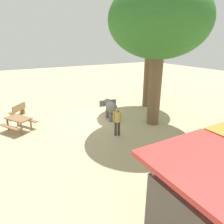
# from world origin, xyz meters

# --- Properties ---
(ground_plane) EXTENTS (60.00, 60.00, 0.00)m
(ground_plane) POSITION_xyz_m (0.00, 0.00, 0.00)
(ground_plane) COLOR tan
(elephant) EXTENTS (1.19, 1.79, 1.23)m
(elephant) POSITION_xyz_m (-0.76, 0.40, 0.79)
(elephant) COLOR slate
(elephant) RESTS_ON ground_plane
(person_handler) EXTENTS (0.48, 0.32, 1.62)m
(person_handler) POSITION_xyz_m (0.18, 2.84, 0.95)
(person_handler) COLOR #3F3833
(person_handler) RESTS_ON ground_plane
(shade_tree_main) EXTENTS (5.11, 4.68, 8.59)m
(shade_tree_main) POSITION_xyz_m (-4.67, -0.61, 6.67)
(shade_tree_main) COLOR brown
(shade_tree_main) RESTS_ON ground_plane
(shade_tree_secondary) EXTENTS (5.75, 5.27, 8.04)m
(shade_tree_secondary) POSITION_xyz_m (-2.68, 2.46, 5.92)
(shade_tree_secondary) COLOR brown
(shade_tree_secondary) RESTS_ON ground_plane
(wooden_bench) EXTENTS (1.20, 1.33, 0.88)m
(wooden_bench) POSITION_xyz_m (4.65, -3.12, 0.47)
(wooden_bench) COLOR #9E7A51
(wooden_bench) RESTS_ON ground_plane
(picnic_table_near) EXTENTS (2.05, 2.06, 0.78)m
(picnic_table_near) POSITION_xyz_m (4.83, -0.55, 0.59)
(picnic_table_near) COLOR olive
(picnic_table_near) RESTS_ON ground_plane
(market_stall_red) EXTENTS (2.50, 2.50, 2.52)m
(market_stall_red) POSITION_xyz_m (1.67, 9.27, 1.14)
(market_stall_red) COLOR #59514C
(market_stall_red) RESTS_ON ground_plane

